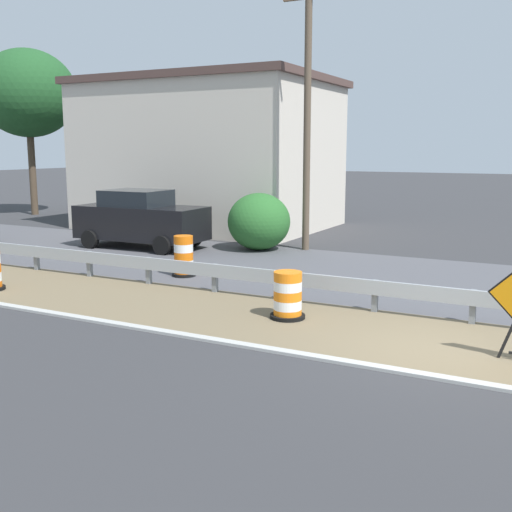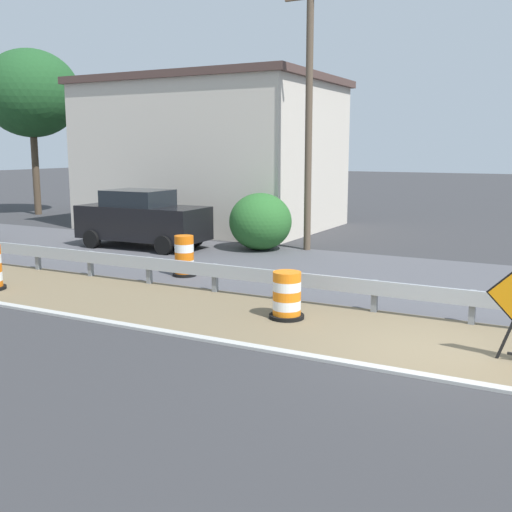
{
  "view_description": "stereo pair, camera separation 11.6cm",
  "coord_description": "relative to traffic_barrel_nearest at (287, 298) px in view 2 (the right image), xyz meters",
  "views": [
    {
      "loc": [
        -10.55,
        -1.91,
        3.49
      ],
      "look_at": [
        2.49,
        4.88,
        0.91
      ],
      "focal_mm": 43.24,
      "sensor_mm": 36.0,
      "label": 1
    },
    {
      "loc": [
        -10.5,
        -2.01,
        3.49
      ],
      "look_at": [
        2.49,
        4.88,
        0.91
      ],
      "focal_mm": 43.24,
      "sensor_mm": 36.0,
      "label": 2
    }
  ],
  "objects": [
    {
      "name": "utility_pole_near",
      "position": [
        8.27,
        3.1,
        4.13
      ],
      "size": [
        0.24,
        1.8,
        8.83
      ],
      "color": "brown",
      "rests_on": "ground"
    },
    {
      "name": "median_dirt_strip",
      "position": [
        -0.22,
        -3.24,
        -0.44
      ],
      "size": [
        3.47,
        120.0,
        0.01
      ],
      "primitive_type": "cube",
      "color": "#706047",
      "rests_on": "ground"
    },
    {
      "name": "curb_near_edge",
      "position": [
        -2.05,
        -3.24,
        -0.44
      ],
      "size": [
        0.2,
        120.0,
        0.11
      ],
      "primitive_type": "cube",
      "color": "#ADADA8",
      "rests_on": "ground"
    },
    {
      "name": "bush_roadside",
      "position": [
        7.51,
        4.53,
        0.54
      ],
      "size": [
        2.17,
        2.17,
        1.97
      ],
      "primitive_type": "ellipsoid",
      "color": "#286028",
      "rests_on": "ground"
    },
    {
      "name": "far_lane_asphalt",
      "position": [
        4.97,
        -3.24,
        -0.44
      ],
      "size": [
        6.91,
        120.0,
        0.0
      ],
      "primitive_type": "cube",
      "color": "#4C4C51",
      "rests_on": "ground"
    },
    {
      "name": "roadside_shop_near",
      "position": [
        12.42,
        9.49,
        2.8
      ],
      "size": [
        7.73,
        10.5,
        6.45
      ],
      "color": "beige",
      "rests_on": "ground"
    },
    {
      "name": "ground_plane",
      "position": [
        -0.75,
        -3.24,
        -0.44
      ],
      "size": [
        160.0,
        160.0,
        0.0
      ],
      "primitive_type": "plane",
      "color": "#333335"
    },
    {
      "name": "tree_roadside",
      "position": [
        12.25,
        20.39,
        5.81
      ],
      "size": [
        4.97,
        4.97,
        8.51
      ],
      "color": "#4C3D2D",
      "rests_on": "ground"
    },
    {
      "name": "traffic_barrel_nearest",
      "position": [
        0.0,
        0.0,
        0.0
      ],
      "size": [
        0.73,
        0.73,
        0.99
      ],
      "color": "orange",
      "rests_on": "ground"
    },
    {
      "name": "traffic_barrel_close",
      "position": [
        2.59,
        4.33,
        0.07
      ],
      "size": [
        0.66,
        0.66,
        1.12
      ],
      "color": "orange",
      "rests_on": "ground"
    },
    {
      "name": "car_mid_far_lane",
      "position": [
        6.03,
        8.48,
        0.58
      ],
      "size": [
        2.23,
        4.69,
        2.04
      ],
      "rotation": [
        0.0,
        0.0,
        -1.55
      ],
      "color": "black",
      "rests_on": "ground"
    },
    {
      "name": "guardrail_median",
      "position": [
        1.28,
        -2.46,
        0.08
      ],
      "size": [
        0.18,
        48.38,
        0.71
      ],
      "color": "#999EA3",
      "rests_on": "ground"
    }
  ]
}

